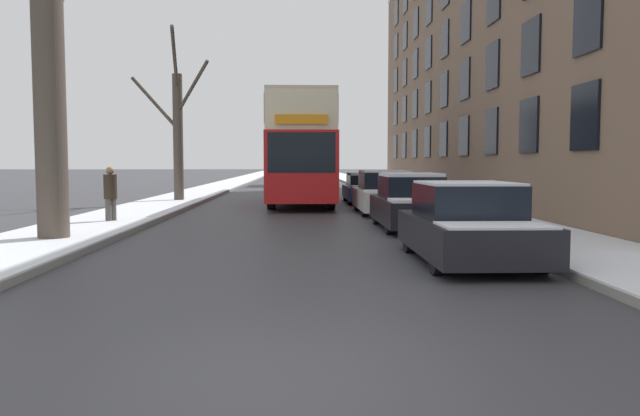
% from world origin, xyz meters
% --- Properties ---
extents(ground_plane, '(320.00, 320.00, 0.00)m').
position_xyz_m(ground_plane, '(0.00, 0.00, 0.00)').
color(ground_plane, '#38383D').
extents(sidewalk_left, '(2.73, 130.00, 0.16)m').
position_xyz_m(sidewalk_left, '(-5.46, 53.00, 0.08)').
color(sidewalk_left, gray).
rests_on(sidewalk_left, ground).
extents(sidewalk_right, '(2.73, 130.00, 0.16)m').
position_xyz_m(sidewalk_right, '(5.46, 53.00, 0.08)').
color(sidewalk_right, gray).
rests_on(sidewalk_right, ground).
extents(terrace_facade_right, '(9.10, 36.53, 14.24)m').
position_xyz_m(terrace_facade_right, '(11.31, 23.92, 7.13)').
color(terrace_facade_right, '#7A604C').
rests_on(terrace_facade_right, ground).
extents(bare_tree_left_0, '(3.79, 2.65, 7.69)m').
position_xyz_m(bare_tree_left_0, '(-5.21, 8.63, 3.87)').
color(bare_tree_left_0, '#4C4238').
rests_on(bare_tree_left_0, ground).
extents(bare_tree_left_1, '(3.45, 2.85, 7.08)m').
position_xyz_m(bare_tree_left_1, '(-5.15, 22.08, 3.16)').
color(bare_tree_left_1, '#4C4238').
rests_on(bare_tree_left_1, ground).
extents(double_decker_bus, '(2.62, 10.35, 4.41)m').
position_xyz_m(double_decker_bus, '(0.13, 21.61, 2.49)').
color(double_decker_bus, red).
rests_on(double_decker_bus, ground).
extents(parked_car_0, '(1.86, 4.07, 1.42)m').
position_xyz_m(parked_car_0, '(3.01, 5.92, 0.65)').
color(parked_car_0, black).
rests_on(parked_car_0, ground).
extents(parked_car_1, '(1.72, 4.19, 1.49)m').
position_xyz_m(parked_car_1, '(3.01, 11.49, 0.68)').
color(parked_car_1, black).
rests_on(parked_car_1, ground).
extents(parked_car_2, '(1.85, 4.27, 1.49)m').
position_xyz_m(parked_car_2, '(3.01, 16.58, 0.68)').
color(parked_car_2, silver).
rests_on(parked_car_2, ground).
extents(parked_car_3, '(1.81, 4.46, 1.31)m').
position_xyz_m(parked_car_3, '(3.01, 22.34, 0.61)').
color(parked_car_3, navy).
rests_on(parked_car_3, ground).
extents(oncoming_van, '(1.97, 5.22, 2.35)m').
position_xyz_m(oncoming_van, '(-0.88, 43.14, 1.27)').
color(oncoming_van, '#9EA3AD').
rests_on(oncoming_van, ground).
extents(pedestrian_left_sidewalk, '(0.36, 0.36, 1.65)m').
position_xyz_m(pedestrian_left_sidewalk, '(-5.19, 12.42, 0.91)').
color(pedestrian_left_sidewalk, '#4C4742').
rests_on(pedestrian_left_sidewalk, ground).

